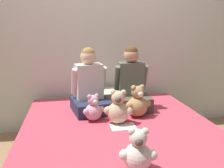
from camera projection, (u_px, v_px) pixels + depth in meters
wall_behind_bed at (102, 26)px, 2.80m from camera, size 8.00×0.06×2.50m
bed at (121, 154)px, 1.96m from camera, size 1.64×2.01×0.43m
child_on_left at (90, 88)px, 2.32m from camera, size 0.41×0.45×0.63m
child_on_right at (131, 86)px, 2.38m from camera, size 0.37×0.35×0.63m
teddy_bear_held_by_left_child at (93, 109)px, 2.09m from camera, size 0.20×0.15×0.24m
teddy_bear_held_by_right_child at (138, 103)px, 2.18m from camera, size 0.25×0.19×0.30m
teddy_bear_between_children at (118, 109)px, 2.02m from camera, size 0.24×0.19×0.30m
teddy_bear_at_foot_of_bed at (138, 153)px, 1.34m from camera, size 0.22×0.16×0.26m
pillow_at_headboard at (106, 96)px, 2.69m from camera, size 0.46×0.30×0.11m
sign_card at (123, 127)px, 1.97m from camera, size 0.21×0.15×0.00m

